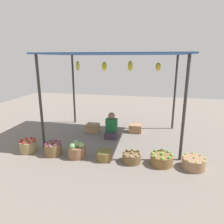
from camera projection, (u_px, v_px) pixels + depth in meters
name	position (u px, v px, depth m)	size (l,w,h in m)	color
ground_plane	(116.00, 137.00, 6.34)	(14.00, 14.00, 0.00)	slate
market_stall_structure	(116.00, 59.00, 5.73)	(3.87, 2.59, 2.51)	#38332D
vendor_person	(111.00, 128.00, 6.26)	(0.36, 0.44, 0.78)	#443543
basket_red_apples	(28.00, 146.00, 5.30)	(0.42, 0.42, 0.35)	#998253
basket_purple_onions	(53.00, 149.00, 5.14)	(0.43, 0.43, 0.36)	brown
basket_cabbages	(77.00, 150.00, 5.01)	(0.43, 0.43, 0.42)	#8E6242
basket_green_chilies	(104.00, 155.00, 4.89)	(0.39, 0.39, 0.25)	brown
basket_potatoes	(132.00, 157.00, 4.78)	(0.44, 0.44, 0.27)	brown
basket_green_apples	(162.00, 159.00, 4.67)	(0.51, 0.51, 0.30)	brown
basket_limes	(194.00, 163.00, 4.51)	(0.50, 0.50, 0.28)	#966F50
wooden_crate_near_vendor	(93.00, 128.00, 6.70)	(0.41, 0.30, 0.29)	#A28158
wooden_crate_stacked_rear	(135.00, 128.00, 6.69)	(0.41, 0.31, 0.26)	#A97651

